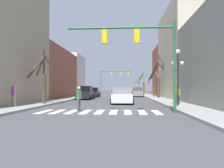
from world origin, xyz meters
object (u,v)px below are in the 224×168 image
car_driving_toward_lane (137,92)px  pedestrian_near_right_corner (178,93)px  street_lamp_right_corner (178,66)px  car_parked_right_near (122,96)px  street_tree_left_far (142,84)px  street_tree_right_near (160,77)px  traffic_signal_near (142,46)px  car_driving_away_lane (85,93)px  pedestrian_crossing_street (14,92)px  street_tree_right_mid (44,78)px  car_parked_left_far (93,93)px  street_tree_left_mid (155,83)px  traffic_signal_far (112,76)px  pedestrian_on_right_sidewalk (79,96)px  pedestrian_on_left_sidewalk (176,91)px

car_driving_toward_lane → pedestrian_near_right_corner: (2.48, -19.95, 0.28)m
street_lamp_right_corner → car_driving_toward_lane: (-1.95, 22.20, -2.49)m
car_parked_right_near → street_tree_left_far: street_tree_left_far is taller
pedestrian_near_right_corner → street_tree_right_near: bearing=50.3°
traffic_signal_near → street_tree_right_near: size_ratio=1.08×
car_driving_away_lane → street_tree_right_near: (10.57, 3.44, 2.29)m
car_parked_right_near → pedestrian_crossing_street: 9.90m
car_driving_toward_lane → street_tree_left_far: size_ratio=0.91×
street_lamp_right_corner → street_tree_right_mid: bearing=170.8°
car_parked_left_far → street_tree_left_mid: (10.40, -0.39, 1.59)m
street_lamp_right_corner → street_tree_left_far: street_tree_left_far is taller
car_driving_toward_lane → traffic_signal_far: bearing=18.3°
street_tree_left_far → street_tree_right_near: (1.45, -14.68, 0.61)m
pedestrian_on_right_sidewalk → pedestrian_near_right_corner: bearing=-41.2°
car_driving_away_lane → pedestrian_crossing_street: 13.76m
pedestrian_on_left_sidewalk → street_tree_left_mid: size_ratio=0.40×
street_tree_right_mid → car_driving_away_lane: bearing=78.8°
car_driving_toward_lane → street_tree_right_mid: size_ratio=0.95×
car_parked_left_far → pedestrian_on_left_sidewalk: 19.60m
car_driving_toward_lane → street_tree_right_mid: bearing=154.9°
street_tree_left_far → street_tree_right_near: 14.76m
pedestrian_on_left_sidewalk → street_tree_left_mid: street_tree_left_mid is taller
traffic_signal_far → car_driving_toward_lane: traffic_signal_far is taller
car_driving_away_lane → pedestrian_near_right_corner: (10.06, -9.52, 0.24)m
street_tree_left_mid → traffic_signal_far: bearing=113.0°
car_driving_away_lane → pedestrian_near_right_corner: 13.85m
car_driving_away_lane → street_tree_right_near: bearing=-72.0°
street_lamp_right_corner → traffic_signal_far: bearing=100.9°
traffic_signal_far → car_parked_right_near: (3.03, -34.70, -3.95)m
car_parked_right_near → traffic_signal_near: bearing=-170.6°
car_parked_right_near → car_driving_toward_lane: bearing=-7.8°
pedestrian_crossing_street → street_tree_left_mid: (13.22, 21.07, 1.13)m
street_lamp_right_corner → pedestrian_on_right_sidewalk: (-7.21, -3.09, -2.31)m
car_driving_away_lane → street_tree_left_mid: (10.34, 7.61, 1.52)m
car_driving_toward_lane → street_tree_left_mid: (2.76, -2.82, 1.56)m
pedestrian_on_left_sidewalk → pedestrian_near_right_corner: bearing=-63.1°
street_lamp_right_corner → car_parked_right_near: street_lamp_right_corner is taller
pedestrian_crossing_street → street_tree_right_mid: (0.92, 3.55, 1.24)m
car_driving_toward_lane → street_tree_right_mid: 22.53m
pedestrian_on_right_sidewalk → street_lamp_right_corner: bearing=-52.7°
pedestrian_near_right_corner → traffic_signal_near: bearing=-158.4°
pedestrian_on_left_sidewalk → street_tree_left_mid: 16.42m
car_parked_left_far → car_driving_toward_lane: (7.64, 2.43, 0.02)m
car_driving_toward_lane → pedestrian_on_left_sidewalk: 19.37m
car_parked_left_far → street_tree_right_near: street_tree_right_near is taller
traffic_signal_far → car_driving_toward_lane: 17.97m
pedestrian_crossing_street → pedestrian_on_right_sidewalk: size_ratio=1.11×
car_driving_away_lane → car_parked_left_far: (-0.05, 8.00, -0.07)m
traffic_signal_far → car_parked_left_far: traffic_signal_far is taller
car_driving_toward_lane → pedestrian_on_left_sidewalk: pedestrian_on_left_sidewalk is taller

